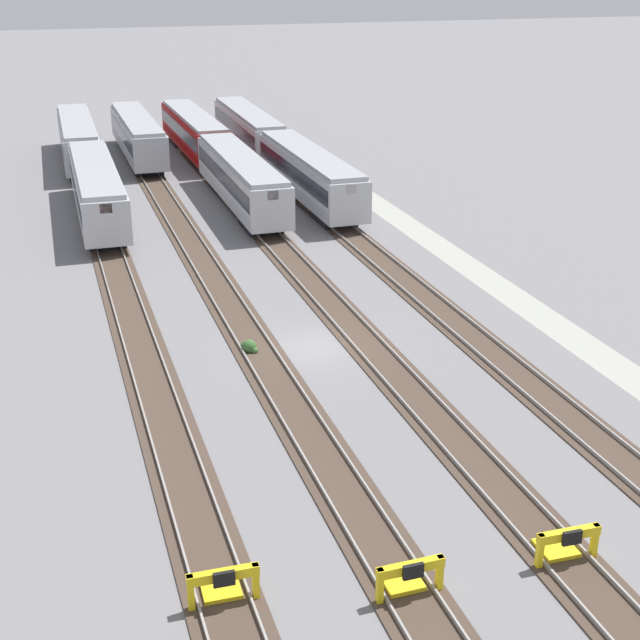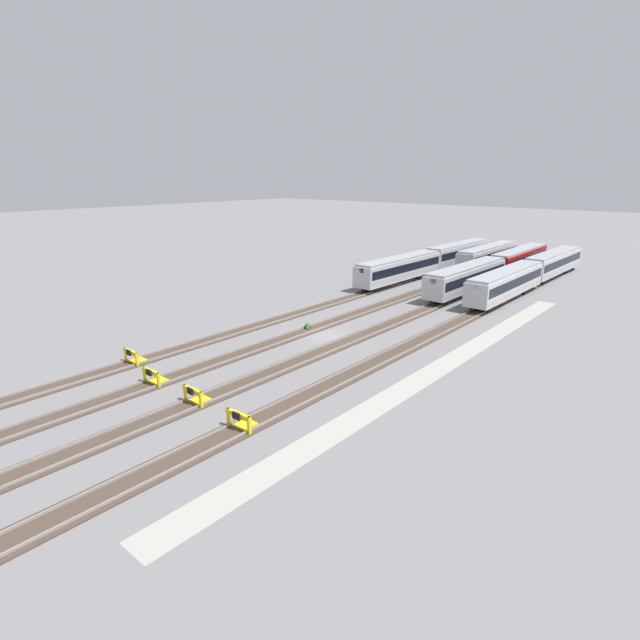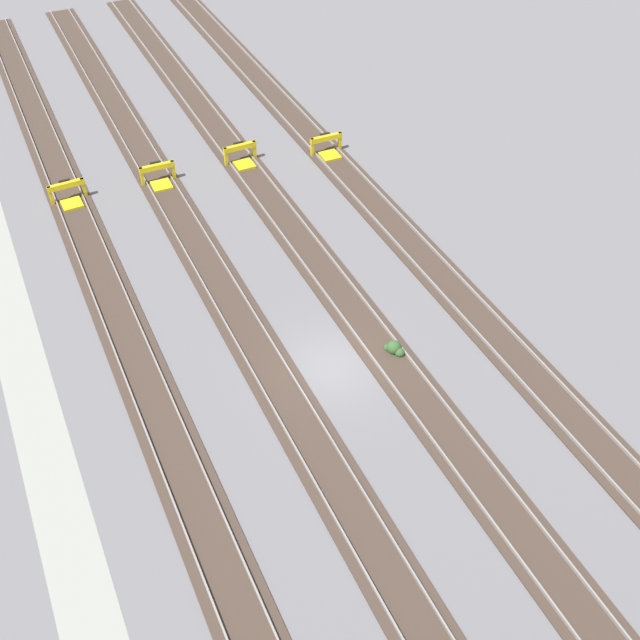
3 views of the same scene
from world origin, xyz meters
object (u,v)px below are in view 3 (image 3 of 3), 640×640
bumper_stop_nearest_track (69,195)px  bumper_stop_near_inner_track (159,176)px  bumper_stop_far_inner_track (328,147)px  bumper_stop_middle_track (242,156)px  weed_clump (395,348)px

bumper_stop_nearest_track → bumper_stop_near_inner_track: 4.98m
bumper_stop_near_inner_track → bumper_stop_nearest_track: bearing=-94.0°
bumper_stop_near_inner_track → bumper_stop_far_inner_track: 10.05m
bumper_stop_near_inner_track → bumper_stop_middle_track: size_ratio=1.00×
bumper_stop_middle_track → bumper_stop_far_inner_track: (1.26, 4.97, 0.00)m
bumper_stop_nearest_track → weed_clump: size_ratio=2.18×
bumper_stop_nearest_track → bumper_stop_middle_track: bearing=88.0°
bumper_stop_near_inner_track → weed_clump: bumper_stop_near_inner_track is taller
bumper_stop_nearest_track → bumper_stop_far_inner_track: size_ratio=1.00×
bumper_stop_near_inner_track → bumper_stop_middle_track: 4.99m
bumper_stop_nearest_track → bumper_stop_far_inner_track: same height
bumper_stop_middle_track → bumper_stop_nearest_track: bearing=-92.0°
bumper_stop_middle_track → bumper_stop_far_inner_track: size_ratio=1.00×
bumper_stop_nearest_track → bumper_stop_near_inner_track: (0.35, 4.97, 0.00)m
bumper_stop_far_inner_track → weed_clump: bumper_stop_far_inner_track is taller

